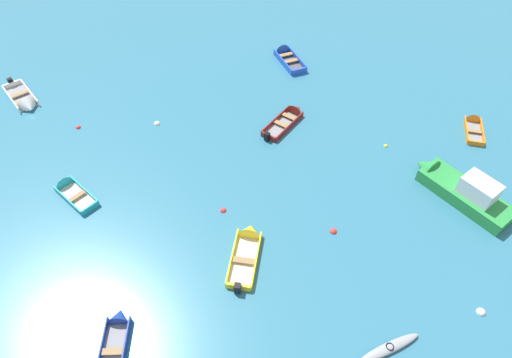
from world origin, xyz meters
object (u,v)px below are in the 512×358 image
at_px(rowboat_yellow_back_row_right, 247,243).
at_px(rowboat_maroon_back_row_left, 290,116).
at_px(rowboat_deep_blue_outer_right, 117,331).
at_px(mooring_buoy_midfield, 481,312).
at_px(mooring_buoy_central, 157,124).
at_px(kayak_grey_foreground_center, 389,348).
at_px(rowboat_white_back_row_center, 25,102).
at_px(mooring_buoy_between_boats_left, 386,146).
at_px(motor_launch_green_near_left, 459,188).
at_px(rowboat_turquoise_near_right, 68,188).
at_px(mooring_buoy_near_foreground, 78,128).
at_px(mooring_buoy_outer_edge, 333,232).
at_px(mooring_buoy_far_field, 223,211).
at_px(rowboat_orange_far_left, 473,124).
at_px(rowboat_blue_midfield_right, 285,55).

bearing_deg(rowboat_yellow_back_row_right, rowboat_maroon_back_row_left, 61.56).
xyz_separation_m(rowboat_deep_blue_outer_right, mooring_buoy_midfield, (18.37, -3.28, -0.20)).
bearing_deg(mooring_buoy_central, kayak_grey_foreground_center, -64.13).
height_order(rowboat_white_back_row_center, mooring_buoy_between_boats_left, rowboat_white_back_row_center).
xyz_separation_m(rowboat_yellow_back_row_right, rowboat_deep_blue_outer_right, (-7.49, -3.61, -0.01)).
bearing_deg(motor_launch_green_near_left, rowboat_maroon_back_row_left, 129.56).
bearing_deg(rowboat_deep_blue_outer_right, rowboat_turquoise_near_right, 105.33).
distance_m(kayak_grey_foreground_center, mooring_buoy_near_foreground, 25.90).
xyz_separation_m(rowboat_maroon_back_row_left, mooring_buoy_central, (-9.99, 1.71, -0.20)).
bearing_deg(rowboat_white_back_row_center, mooring_buoy_outer_edge, -41.93).
height_order(mooring_buoy_midfield, mooring_buoy_outer_edge, mooring_buoy_midfield).
distance_m(motor_launch_green_near_left, mooring_buoy_outer_edge, 8.82).
distance_m(mooring_buoy_between_boats_left, mooring_buoy_far_field, 12.85).
relative_size(rowboat_turquoise_near_right, mooring_buoy_central, 8.02).
xyz_separation_m(rowboat_turquoise_near_right, rowboat_orange_far_left, (29.28, -0.31, -0.02)).
distance_m(rowboat_maroon_back_row_left, rowboat_turquoise_near_right, 16.54).
height_order(rowboat_maroon_back_row_left, mooring_buoy_between_boats_left, rowboat_maroon_back_row_left).
xyz_separation_m(rowboat_maroon_back_row_left, mooring_buoy_near_foreground, (-15.79, 2.66, -0.20)).
height_order(rowboat_deep_blue_outer_right, mooring_buoy_near_foreground, rowboat_deep_blue_outer_right).
relative_size(rowboat_maroon_back_row_left, rowboat_orange_far_left, 1.18).
bearing_deg(rowboat_turquoise_near_right, rowboat_deep_blue_outer_right, -74.67).
relative_size(kayak_grey_foreground_center, mooring_buoy_between_boats_left, 11.46).
relative_size(mooring_buoy_midfield, mooring_buoy_between_boats_left, 1.53).
distance_m(rowboat_deep_blue_outer_right, mooring_buoy_outer_edge, 13.16).
xyz_separation_m(rowboat_deep_blue_outer_right, mooring_buoy_between_boats_left, (19.05, 9.59, -0.20)).
bearing_deg(mooring_buoy_far_field, kayak_grey_foreground_center, -58.85).
bearing_deg(rowboat_orange_far_left, rowboat_blue_midfield_right, 131.68).
bearing_deg(rowboat_orange_far_left, rowboat_turquoise_near_right, 179.39).
relative_size(kayak_grey_foreground_center, rowboat_orange_far_left, 0.99).
bearing_deg(rowboat_maroon_back_row_left, mooring_buoy_midfield, -73.68).
bearing_deg(mooring_buoy_central, mooring_buoy_near_foreground, 170.71).
distance_m(rowboat_maroon_back_row_left, mooring_buoy_midfield, 18.24).
height_order(rowboat_yellow_back_row_right, rowboat_blue_midfield_right, rowboat_blue_midfield_right).
height_order(rowboat_maroon_back_row_left, mooring_buoy_central, rowboat_maroon_back_row_left).
bearing_deg(mooring_buoy_far_field, mooring_buoy_between_boats_left, 13.95).
xyz_separation_m(rowboat_white_back_row_center, kayak_grey_foreground_center, (19.58, -24.73, -0.08)).
relative_size(mooring_buoy_central, mooring_buoy_far_field, 1.18).
height_order(mooring_buoy_outer_edge, mooring_buoy_central, mooring_buoy_central).
xyz_separation_m(rowboat_turquoise_near_right, motor_launch_green_near_left, (24.35, -6.25, 0.49)).
distance_m(rowboat_white_back_row_center, mooring_buoy_midfield, 34.77).
bearing_deg(mooring_buoy_central, rowboat_blue_midfield_right, 29.30).
distance_m(rowboat_orange_far_left, mooring_buoy_between_boats_left, 7.37).
height_order(rowboat_white_back_row_center, kayak_grey_foreground_center, rowboat_white_back_row_center).
height_order(kayak_grey_foreground_center, rowboat_deep_blue_outer_right, rowboat_deep_blue_outer_right).
xyz_separation_m(mooring_buoy_central, mooring_buoy_between_boats_left, (15.80, -6.35, 0.00)).
xyz_separation_m(rowboat_white_back_row_center, mooring_buoy_midfield, (25.07, -24.09, -0.24)).
distance_m(rowboat_yellow_back_row_right, mooring_buoy_far_field, 3.03).
bearing_deg(rowboat_orange_far_left, mooring_buoy_midfield, -120.78).
xyz_separation_m(mooring_buoy_midfield, mooring_buoy_central, (-15.12, 19.21, 0.00)).
relative_size(rowboat_deep_blue_outer_right, mooring_buoy_midfield, 8.20).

